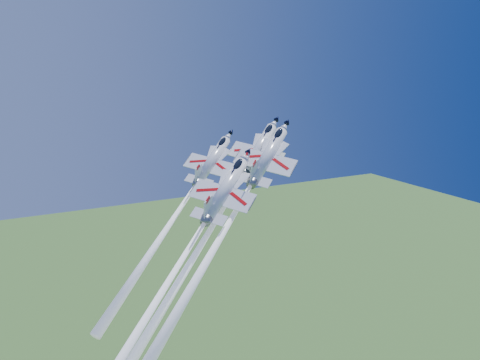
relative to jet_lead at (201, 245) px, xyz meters
name	(u,v)px	position (x,y,z in m)	size (l,w,h in m)	color
jet_lead	(201,245)	(0.00, 0.00, 0.00)	(41.73, 33.37, 46.92)	white
jet_left	(178,212)	(-1.10, 7.09, 3.94)	(28.84, 22.58, 30.83)	white
jet_right	(223,233)	(3.15, -1.74, 2.13)	(37.44, 29.57, 40.86)	white
jet_slot	(148,315)	(-11.73, -7.86, -5.92)	(44.74, 35.78, 50.30)	white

